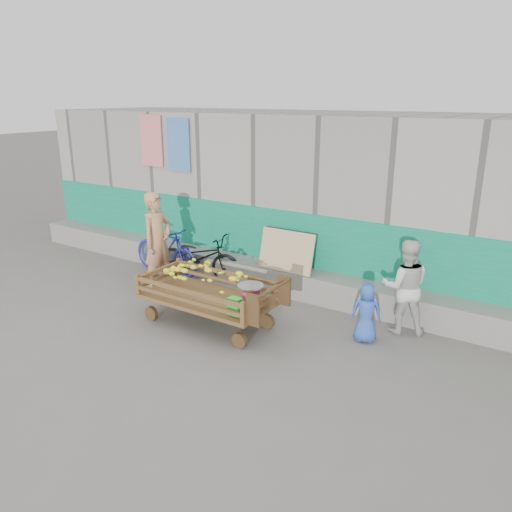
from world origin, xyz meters
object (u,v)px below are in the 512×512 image
Objects in this scene: banana_cart at (205,285)px; woman at (405,287)px; bicycle_blue at (166,250)px; bicycle_dark at (199,257)px; child at (366,313)px; bench at (170,284)px; vendor_man at (158,242)px.

woman is at bearing 27.77° from banana_cart.
bicycle_dark is at bearing -77.79° from bicycle_blue.
child is 3.60m from bicycle_dark.
bicycle_blue is (-4.60, -0.01, -0.23)m from woman.
banana_cart is 1.55× the size of woman.
bicycle_dark is (-0.04, 0.86, 0.26)m from bench.
bicycle_blue is (-2.04, 1.34, -0.15)m from banana_cart.
child is (3.81, 0.10, -0.45)m from vendor_man.
banana_cart is at bearing 3.88° from woman.
woman is 0.85× the size of bicycle_dark.
bench is 0.77m from vendor_man.
bicycle_blue is at bearing -28.29° from child.
banana_cart is at bearing -1.62° from child.
bench is 0.61× the size of bicycle_blue.
woman is (3.83, 0.75, 0.52)m from bench.
child is at bearing -94.95° from bicycle_blue.
banana_cart is 1.38× the size of bicycle_blue.
vendor_man reaches higher than bench.
bicycle_blue is at bearing 87.74° from bicycle_dark.
vendor_man is (-0.31, 0.08, 0.70)m from bench.
banana_cart is 1.74m from vendor_man.
woman is 1.64× the size of child.
bench is 1.11m from bicycle_blue.
vendor_man is 1.11× the size of bicycle_blue.
vendor_man is at bearing 166.29° from bench.
vendor_man is at bearing -14.64° from woman.
banana_cart is 1.97m from bicycle_dark.
woman reaches higher than bicycle_blue.
bench is at bearing -106.05° from vendor_man.
woman is at bearing -83.09° from vendor_man.
vendor_man reaches higher than woman.
banana_cart is 2.44m from bicycle_blue.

